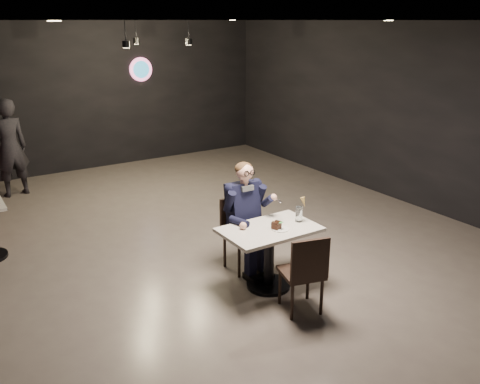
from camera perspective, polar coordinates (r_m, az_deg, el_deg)
floor at (r=7.54m, az=-2.90°, el=-4.75°), size 9.00×9.00×0.00m
wall_sign at (r=11.34m, az=-11.08°, el=13.36°), size 0.50×0.06×0.50m
pendant_lights at (r=8.71m, az=-10.13°, el=17.68°), size 1.40×1.20×0.36m
main_table at (r=5.97m, az=3.27°, el=-7.38°), size 1.10×0.70×0.75m
chair_far at (r=6.35m, az=0.37°, el=-4.86°), size 0.42×0.46×0.92m
chair_near at (r=5.52m, az=6.88°, el=-8.80°), size 0.52×0.55×0.92m
seated_man at (r=6.25m, az=0.38°, el=-2.67°), size 0.60×0.80×1.44m
dessert_plate at (r=5.78m, az=4.56°, el=-4.17°), size 0.20×0.20×0.01m
cake_slice at (r=5.77m, az=4.11°, el=-3.76°), size 0.12×0.11×0.07m
mint_leaf at (r=5.74m, az=4.65°, el=-3.42°), size 0.06×0.04×0.01m
sundae_glass at (r=6.00m, az=6.63°, el=-2.48°), size 0.08×0.08×0.18m
wafer_cone at (r=5.97m, az=7.16°, el=-1.13°), size 0.07×0.07×0.12m
passerby at (r=9.82m, az=-24.46°, el=4.52°), size 0.70×0.53×1.74m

